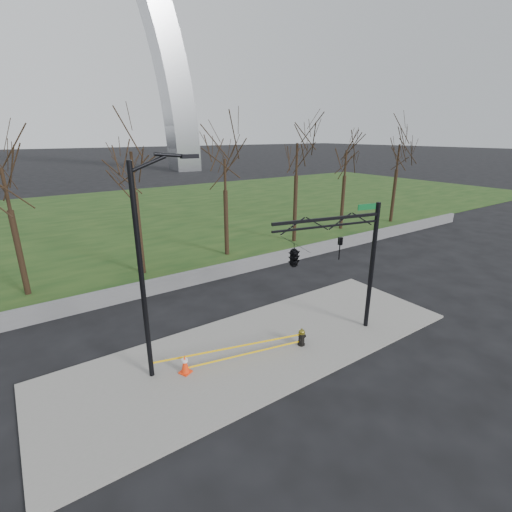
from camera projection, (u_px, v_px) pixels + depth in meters
ground at (263, 347)px, 15.82m from camera, size 500.00×500.00×0.00m
sidewalk at (263, 346)px, 15.80m from camera, size 18.00×6.00×0.10m
grass_strip at (101, 219)px, 39.22m from camera, size 120.00×40.00×0.06m
guardrail at (185, 279)px, 21.92m from camera, size 60.00×0.30×0.90m
tree_row at (183, 201)px, 24.77m from camera, size 49.71×4.00×8.83m
fire_hydrant at (302, 337)px, 15.69m from camera, size 0.49×0.32×0.79m
traffic_cone at (185, 364)px, 13.83m from camera, size 0.53×0.53×0.78m
street_light at (146, 259)px, 12.47m from camera, size 2.39×0.31×8.21m
traffic_signal_mast at (310, 253)px, 14.92m from camera, size 5.00×2.54×6.00m
caution_tape at (238, 350)px, 14.72m from camera, size 6.04×1.63×0.41m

